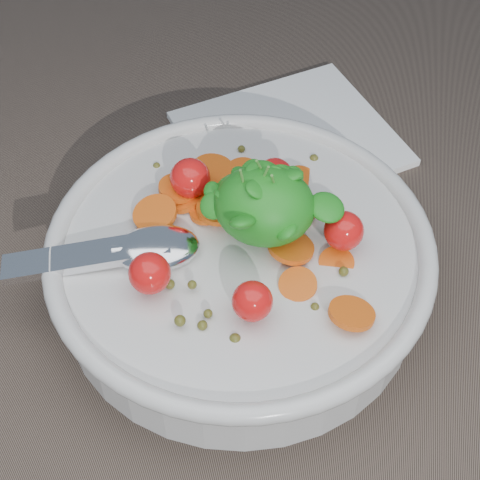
# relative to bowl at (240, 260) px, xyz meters

# --- Properties ---
(ground) EXTENTS (6.00, 6.00, 0.00)m
(ground) POSITION_rel_bowl_xyz_m (-0.01, -0.01, -0.03)
(ground) COLOR brown
(ground) RESTS_ON ground
(bowl) EXTENTS (0.30, 0.28, 0.12)m
(bowl) POSITION_rel_bowl_xyz_m (0.00, 0.00, 0.00)
(bowl) COLOR silver
(bowl) RESTS_ON ground
(napkin) EXTENTS (0.23, 0.23, 0.01)m
(napkin) POSITION_rel_bowl_xyz_m (0.02, 0.17, -0.03)
(napkin) COLOR white
(napkin) RESTS_ON ground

